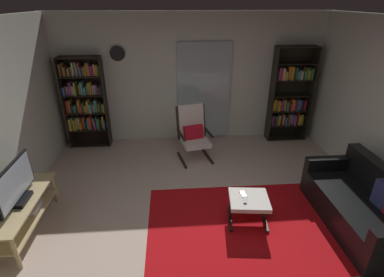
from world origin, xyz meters
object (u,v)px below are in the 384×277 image
Objects in this scene: tv_remote at (245,200)px; cell_phone at (243,194)px; ottoman at (249,202)px; television at (15,185)px; leather_sofa at (364,206)px; wall_clock at (117,53)px; bookshelf_near_sofa at (289,97)px; lounge_armchair at (193,132)px; tv_stand at (24,211)px; bookshelf_near_tv at (85,101)px.

tv_remote is 1.03× the size of cell_phone.
ottoman is at bearing 50.95° from tv_remote.
television is 4.48m from leather_sofa.
wall_clock reaches higher than tv_remote.
leather_sofa is at bearing -15.40° from cell_phone.
wall_clock reaches higher than ottoman.
tv_remote reaches higher than cell_phone.
bookshelf_near_sofa reaches higher than ottoman.
lounge_armchair reaches higher than tv_remote.
television is 0.44× the size of bookshelf_near_sofa.
ottoman is at bearing -1.03° from tv_stand.
wall_clock is at bearing 120.78° from cell_phone.
bookshelf_near_tv is at bearing 146.64° from leather_sofa.
cell_phone is (2.88, 0.06, -0.34)m from television.
bookshelf_near_sofa is 6.80× the size of wall_clock.
bookshelf_near_sofa is at bearing -0.10° from bookshelf_near_tv.
bookshelf_near_sofa is (4.42, 2.55, 0.21)m from television.
lounge_armchair is (2.34, 1.85, -0.20)m from television.
tv_remote is 0.14m from cell_phone.
bookshelf_near_tv is 6.30× the size of wall_clock.
cell_phone is (-0.06, 0.09, 0.07)m from ottoman.
television is at bearing -109.36° from wall_clock.
television is 3.07m from wall_clock.
bookshelf_near_sofa is 3.59m from wall_clock.
bookshelf_near_sofa is at bearing 29.84° from tv_stand.
leather_sofa is 1.52m from ottoman.
ottoman is at bearing 172.96° from leather_sofa.
bookshelf_near_sofa reaches higher than lounge_armchair.
tv_stand is at bearing -166.90° from tv_remote.
leather_sofa is 4.82m from wall_clock.
bookshelf_near_sofa is 1.93× the size of lounge_armchair.
lounge_armchair is at bearing -31.08° from wall_clock.
cell_phone is 0.48× the size of wall_clock.
bookshelf_near_sofa reaches higher than tv_stand.
lounge_armchair reaches higher than cell_phone.
bookshelf_near_sofa is 3.04m from ottoman.
wall_clock reaches higher than tv_stand.
cell_phone is at bearing 1.09° from television.
wall_clock reaches higher than leather_sofa.
bookshelf_near_sofa reaches higher than bookshelf_near_tv.
tv_stand is at bearing -109.52° from wall_clock.
bookshelf_near_tv reaches higher than tv_stand.
leather_sofa reaches higher than cell_phone.
bookshelf_near_tv is 3.20× the size of ottoman.
tv_stand is 1.30× the size of lounge_armchair.
tv_stand is at bearing 178.97° from ottoman.
wall_clock is at bearing 139.91° from tv_remote.
cell_phone is (2.65, -2.51, -0.57)m from bookshelf_near_tv.
bookshelf_near_sofa is 13.70× the size of tv_remote.
tv_remote is (2.88, -0.10, 0.07)m from tv_stand.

